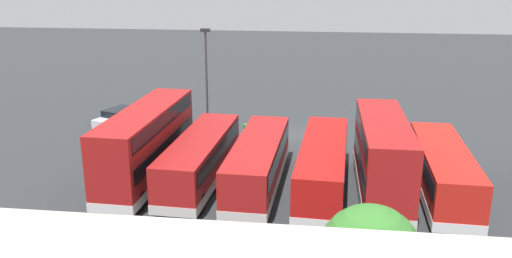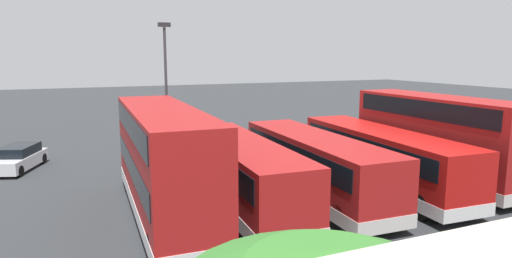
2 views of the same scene
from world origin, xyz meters
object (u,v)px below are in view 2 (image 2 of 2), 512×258
bus_double_decker_second (437,137)px  waste_bin_yellow (208,151)px  lamp_post_tall (166,85)px  bus_single_deck_near_end (480,146)px  car_hatchback_silver (18,158)px  bus_single_deck_fifth (242,171)px  bus_single_deck_third (381,157)px  bus_double_decker_sixth (164,159)px  bus_single_deck_fourth (315,164)px

bus_double_decker_second → waste_bin_yellow: (9.31, -10.14, -1.97)m
lamp_post_tall → bus_single_deck_near_end: bearing=150.7°
bus_single_deck_near_end → bus_double_decker_second: size_ratio=1.06×
bus_double_decker_second → car_hatchback_silver: bus_double_decker_second is taller
bus_single_deck_near_end → bus_single_deck_fifth: size_ratio=0.97×
bus_single_deck_third → bus_single_deck_fifth: bearing=-1.5°
lamp_post_tall → car_hatchback_silver: bearing=-18.0°
bus_double_decker_second → bus_single_deck_third: size_ratio=0.88×
bus_single_deck_third → lamp_post_tall: (8.81, -8.72, 3.31)m
bus_single_deck_near_end → waste_bin_yellow: bearing=-37.8°
bus_double_decker_sixth → bus_double_decker_second: bearing=177.6°
bus_single_deck_fifth → waste_bin_yellow: size_ratio=11.59×
bus_double_decker_sixth → waste_bin_yellow: bearing=-117.0°
car_hatchback_silver → lamp_post_tall: (-8.26, 2.68, 4.23)m
bus_single_deck_fifth → lamp_post_tall: (1.37, -8.52, 3.31)m
bus_single_deck_fourth → lamp_post_tall: 10.56m
bus_single_deck_third → bus_single_deck_fourth: bearing=-0.1°
car_hatchback_silver → bus_single_deck_fifth: bearing=130.7°
car_hatchback_silver → bus_single_deck_fourth: bearing=139.2°
bus_single_deck_near_end → bus_double_decker_second: 3.58m
car_hatchback_silver → lamp_post_tall: lamp_post_tall is taller
lamp_post_tall → waste_bin_yellow: bearing=-157.8°
bus_single_deck_fourth → bus_double_decker_sixth: bearing=-2.8°
bus_single_deck_fourth → bus_double_decker_sixth: bus_double_decker_sixth is taller
bus_single_deck_fifth → bus_single_deck_near_end: bearing=179.0°
bus_single_deck_third → bus_single_deck_fourth: (3.85, -0.01, -0.00)m
bus_single_deck_fifth → waste_bin_yellow: bearing=-98.7°
bus_double_decker_sixth → lamp_post_tall: lamp_post_tall is taller
bus_double_decker_sixth → bus_single_deck_fifth: bearing=177.5°
bus_single_deck_near_end → waste_bin_yellow: bus_single_deck_near_end is taller
bus_single_deck_third → car_hatchback_silver: bearing=-33.7°
lamp_post_tall → bus_single_deck_third: bearing=135.3°
bus_double_decker_second → bus_single_deck_fourth: 7.26m
lamp_post_tall → bus_double_decker_second: bearing=143.6°
bus_single_deck_third → bus_single_deck_fifth: (7.44, -0.20, -0.00)m
bus_double_decker_sixth → waste_bin_yellow: bus_double_decker_sixth is taller
car_hatchback_silver → waste_bin_yellow: car_hatchback_silver is taller
bus_single_deck_third → bus_double_decker_sixth: (10.81, -0.35, 0.83)m
bus_single_deck_third → waste_bin_yellow: size_ratio=12.10×
bus_single_deck_near_end → car_hatchback_silver: 26.52m
bus_single_deck_fifth → car_hatchback_silver: (9.64, -11.21, -0.92)m
bus_single_deck_fourth → lamp_post_tall: (4.96, -8.72, 3.31)m
bus_double_decker_second → bus_single_deck_third: bearing=-4.2°
car_hatchback_silver → lamp_post_tall: size_ratio=0.55×
car_hatchback_silver → bus_single_deck_third: bearing=146.3°
bus_single_deck_fourth → bus_double_decker_sixth: 7.01m
waste_bin_yellow → bus_single_deck_third: bearing=121.0°
bus_single_deck_near_end → bus_single_deck_third: size_ratio=0.93×
bus_single_deck_near_end → car_hatchback_silver: size_ratio=2.30×
bus_double_decker_second → bus_single_deck_fifth: 10.84m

